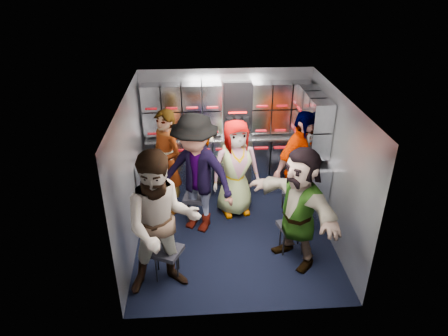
{
  "coord_description": "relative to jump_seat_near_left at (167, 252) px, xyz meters",
  "views": [
    {
      "loc": [
        -0.47,
        -4.78,
        3.66
      ],
      "look_at": [
        -0.12,
        0.35,
        0.93
      ],
      "focal_mm": 32.0,
      "sensor_mm": 36.0,
      "label": 1
    }
  ],
  "objects": [
    {
      "name": "ceiling",
      "position": [
        0.92,
        0.82,
        1.73
      ],
      "size": [
        2.8,
        3.0,
        0.02
      ],
      "primitive_type": "cube",
      "color": "silver",
      "rests_on": "wall_back"
    },
    {
      "name": "attendant_arc_e",
      "position": [
        1.69,
        0.22,
        0.46
      ],
      "size": [
        1.23,
        1.57,
        1.66
      ],
      "primitive_type": "imported",
      "rotation": [
        0.0,
        0.0,
        -1.02
      ],
      "color": "black",
      "rests_on": "ground"
    },
    {
      "name": "wall_back",
      "position": [
        0.92,
        2.32,
        0.68
      ],
      "size": [
        2.8,
        0.04,
        2.1
      ],
      "primitive_type": "cube",
      "color": "#9498A1",
      "rests_on": "ground"
    },
    {
      "name": "locker_bank_right",
      "position": [
        2.17,
        1.52,
        1.12
      ],
      "size": [
        0.28,
        1.0,
        0.82
      ],
      "primitive_type": "cube",
      "color": "#A6ABB6",
      "rests_on": "wall_right"
    },
    {
      "name": "attendant_arc_d",
      "position": [
        1.92,
        1.14,
        0.52
      ],
      "size": [
        1.1,
        0.97,
        1.78
      ],
      "primitive_type": "imported",
      "rotation": [
        0.0,
        0.0,
        0.64
      ],
      "color": "black",
      "rests_on": "ground"
    },
    {
      "name": "bottle_left",
      "position": [
        0.18,
        2.06,
        0.77
      ],
      "size": [
        0.07,
        0.07,
        0.23
      ],
      "primitive_type": "cylinder",
      "color": "white",
      "rests_on": "counter"
    },
    {
      "name": "locker_bank_back",
      "position": [
        0.92,
        2.17,
        1.12
      ],
      "size": [
        2.68,
        0.28,
        0.82
      ],
      "primitive_type": "cube",
      "color": "#A6ABB6",
      "rests_on": "wall_back"
    },
    {
      "name": "attendant_standing",
      "position": [
        -0.06,
        1.55,
        0.47
      ],
      "size": [
        0.71,
        0.73,
        1.7
      ],
      "primitive_type": "imported",
      "rotation": [
        0.0,
        0.0,
        -0.87
      ],
      "color": "black",
      "rests_on": "ground"
    },
    {
      "name": "wall_right",
      "position": [
        2.32,
        0.82,
        0.68
      ],
      "size": [
        0.04,
        3.0,
        2.1
      ],
      "primitive_type": "cube",
      "color": "#9498A1",
      "rests_on": "ground"
    },
    {
      "name": "cart_bank_left",
      "position": [
        -0.27,
        1.38,
        0.12
      ],
      "size": [
        0.38,
        0.76,
        0.99
      ],
      "primitive_type": "cube",
      "color": "#A6ABB6",
      "rests_on": "ground"
    },
    {
      "name": "attendant_arc_a",
      "position": [
        0.0,
        -0.18,
        0.56
      ],
      "size": [
        1.02,
        0.86,
        1.86
      ],
      "primitive_type": "imported",
      "rotation": [
        0.0,
        0.0,
        0.19
      ],
      "color": "black",
      "rests_on": "ground"
    },
    {
      "name": "counter",
      "position": [
        0.92,
        2.11,
        0.64
      ],
      "size": [
        2.68,
        0.42,
        0.03
      ],
      "primitive_type": "cube",
      "color": "#B6B8BD",
      "rests_on": "cart_bank_back"
    },
    {
      "name": "coffee_niche",
      "position": [
        1.1,
        2.23,
        1.1
      ],
      "size": [
        0.46,
        0.16,
        0.84
      ],
      "primitive_type": null,
      "color": "black",
      "rests_on": "wall_back"
    },
    {
      "name": "cart_bank_back",
      "position": [
        0.92,
        2.11,
        0.12
      ],
      "size": [
        2.68,
        0.38,
        0.99
      ],
      "primitive_type": "cube",
      "color": "#A6ABB6",
      "rests_on": "ground"
    },
    {
      "name": "bottle_right",
      "position": [
        1.14,
        2.06,
        0.78
      ],
      "size": [
        0.06,
        0.06,
        0.25
      ],
      "primitive_type": "cylinder",
      "color": "white",
      "rests_on": "counter"
    },
    {
      "name": "cup_left",
      "position": [
        0.65,
        2.05,
        0.71
      ],
      "size": [
        0.08,
        0.08,
        0.11
      ],
      "primitive_type": "cylinder",
      "color": "beige",
      "rests_on": "counter"
    },
    {
      "name": "attendant_arc_b",
      "position": [
        0.39,
        1.02,
        0.54
      ],
      "size": [
        1.36,
        1.16,
        1.83
      ],
      "primitive_type": "imported",
      "rotation": [
        0.0,
        0.0,
        -0.5
      ],
      "color": "black",
      "rests_on": "ground"
    },
    {
      "name": "wall_left",
      "position": [
        -0.48,
        0.82,
        0.68
      ],
      "size": [
        0.04,
        3.0,
        2.1
      ],
      "primitive_type": "cube",
      "color": "#9498A1",
      "rests_on": "ground"
    },
    {
      "name": "attendant_arc_c",
      "position": [
        1.0,
        1.42,
        0.41
      ],
      "size": [
        0.85,
        0.64,
        1.57
      ],
      "primitive_type": "imported",
      "rotation": [
        0.0,
        0.0,
        0.2
      ],
      "color": "black",
      "rests_on": "ground"
    },
    {
      "name": "jump_seat_mid_left",
      "position": [
        0.39,
        1.2,
        0.02
      ],
      "size": [
        0.45,
        0.43,
        0.45
      ],
      "rotation": [
        0.0,
        0.0,
        -0.21
      ],
      "color": "black",
      "rests_on": "ground"
    },
    {
      "name": "jump_seat_center",
      "position": [
        1.0,
        1.6,
        -0.01
      ],
      "size": [
        0.42,
        0.4,
        0.41
      ],
      "rotation": [
        0.0,
        0.0,
        -0.23
      ],
      "color": "black",
      "rests_on": "ground"
    },
    {
      "name": "cup_right",
      "position": [
        2.13,
        2.05,
        0.7
      ],
      "size": [
        0.08,
        0.08,
        0.09
      ],
      "primitive_type": "cylinder",
      "color": "beige",
      "rests_on": "counter"
    },
    {
      "name": "bottle_mid",
      "position": [
        0.43,
        2.06,
        0.79
      ],
      "size": [
        0.06,
        0.06,
        0.28
      ],
      "primitive_type": "cylinder",
      "color": "white",
      "rests_on": "counter"
    },
    {
      "name": "jump_seat_near_left",
      "position": [
        0.0,
        0.0,
        0.0
      ],
      "size": [
        0.47,
        0.46,
        0.42
      ],
      "rotation": [
        0.0,
        0.0,
        -0.42
      ],
      "color": "black",
      "rests_on": "ground"
    },
    {
      "name": "red_latch_strip",
      "position": [
        0.92,
        1.91,
        0.51
      ],
      "size": [
        2.6,
        0.02,
        0.03
      ],
      "primitive_type": "cube",
      "color": "maroon",
      "rests_on": "cart_bank_back"
    },
    {
      "name": "floor",
      "position": [
        0.92,
        0.82,
        -0.37
      ],
      "size": [
        3.0,
        3.0,
        0.0
      ],
      "primitive_type": "plane",
      "color": "black",
      "rests_on": "ground"
    },
    {
      "name": "right_cabinet",
      "position": [
        2.17,
        1.42,
        0.13
      ],
      "size": [
        0.28,
        1.2,
        1.0
      ],
      "primitive_type": "cube",
      "color": "#A6ABB6",
      "rests_on": "ground"
    },
    {
      "name": "jump_seat_mid_right",
      "position": [
        1.92,
        1.32,
        0.01
      ],
      "size": [
        0.43,
        0.42,
        0.44
      ],
      "rotation": [
        0.0,
        0.0,
        -0.22
      ],
      "color": "black",
      "rests_on": "ground"
    },
    {
      "name": "jump_seat_near_right",
      "position": [
        1.69,
        0.4,
        0.0
      ],
      "size": [
        0.43,
        0.42,
        0.42
      ],
      "rotation": [
        0.0,
        0.0,
        0.26
      ],
      "color": "black",
      "rests_on": "ground"
    }
  ]
}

